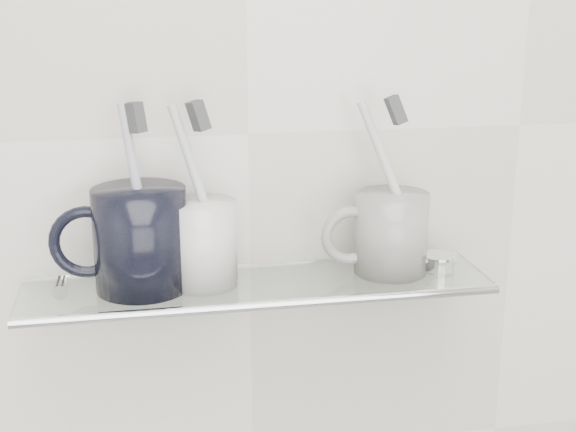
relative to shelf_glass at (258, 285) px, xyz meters
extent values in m
plane|color=silver|center=(0.00, 0.06, 0.15)|extent=(2.50, 0.00, 2.50)
cube|color=silver|center=(0.00, 0.00, 0.00)|extent=(0.50, 0.12, 0.01)
cylinder|color=silver|center=(0.00, -0.06, 0.00)|extent=(0.50, 0.01, 0.01)
cylinder|color=silver|center=(-0.21, 0.05, -0.01)|extent=(0.02, 0.03, 0.02)
cylinder|color=silver|center=(0.21, 0.05, -0.01)|extent=(0.02, 0.03, 0.02)
cylinder|color=black|center=(-0.12, 0.00, 0.06)|extent=(0.12, 0.12, 0.11)
torus|color=black|center=(-0.18, 0.00, 0.06)|extent=(0.08, 0.01, 0.08)
cylinder|color=#A6A5BF|center=(-0.12, 0.00, 0.10)|extent=(0.04, 0.02, 0.19)
cube|color=#38393B|center=(-0.12, 0.00, 0.19)|extent=(0.03, 0.03, 0.03)
cylinder|color=silver|center=(-0.06, 0.00, 0.05)|extent=(0.09, 0.09, 0.09)
torus|color=silver|center=(-0.10, 0.00, 0.05)|extent=(0.07, 0.01, 0.07)
cylinder|color=silver|center=(-0.06, 0.00, 0.10)|extent=(0.06, 0.02, 0.19)
cube|color=#38393B|center=(-0.06, 0.00, 0.19)|extent=(0.03, 0.03, 0.03)
cylinder|color=white|center=(0.15, 0.00, 0.05)|extent=(0.10, 0.10, 0.09)
torus|color=white|center=(0.10, 0.00, 0.05)|extent=(0.07, 0.01, 0.07)
cylinder|color=silver|center=(0.15, 0.00, 0.10)|extent=(0.08, 0.04, 0.18)
cube|color=#38393B|center=(0.15, 0.00, 0.19)|extent=(0.02, 0.03, 0.04)
cylinder|color=silver|center=(0.21, 0.00, 0.01)|extent=(0.04, 0.04, 0.02)
camera|label=1|loc=(-0.12, -0.80, 0.31)|focal=50.00mm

